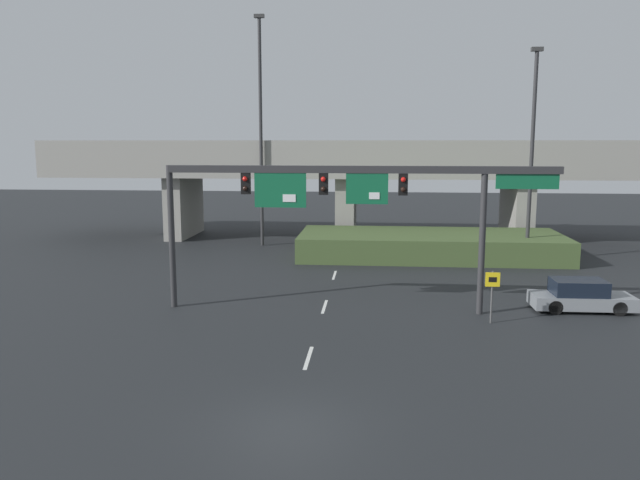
{
  "coord_description": "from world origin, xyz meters",
  "views": [
    {
      "loc": [
        2.28,
        -15.57,
        7.52
      ],
      "look_at": [
        0.0,
        9.97,
        3.49
      ],
      "focal_mm": 35.0,
      "sensor_mm": 36.0,
      "label": 1
    }
  ],
  "objects_px": {
    "speed_limit_sign": "(492,289)",
    "parked_sedan_near_right": "(580,296)",
    "highway_light_pole_far": "(532,151)",
    "signal_gantry": "(346,193)",
    "highway_light_pole_near": "(261,128)"
  },
  "relations": [
    {
      "from": "speed_limit_sign",
      "to": "parked_sedan_near_right",
      "type": "bearing_deg",
      "value": 28.94
    },
    {
      "from": "highway_light_pole_far",
      "to": "parked_sedan_near_right",
      "type": "height_order",
      "value": "highway_light_pole_far"
    },
    {
      "from": "highway_light_pole_far",
      "to": "speed_limit_sign",
      "type": "bearing_deg",
      "value": -108.5
    },
    {
      "from": "signal_gantry",
      "to": "speed_limit_sign",
      "type": "bearing_deg",
      "value": -13.05
    },
    {
      "from": "speed_limit_sign",
      "to": "parked_sedan_near_right",
      "type": "distance_m",
      "value": 5.06
    },
    {
      "from": "signal_gantry",
      "to": "highway_light_pole_near",
      "type": "xyz_separation_m",
      "value": [
        -6.97,
        17.47,
        3.24
      ]
    },
    {
      "from": "highway_light_pole_near",
      "to": "highway_light_pole_far",
      "type": "distance_m",
      "value": 18.57
    },
    {
      "from": "signal_gantry",
      "to": "parked_sedan_near_right",
      "type": "relative_size",
      "value": 3.87
    },
    {
      "from": "speed_limit_sign",
      "to": "highway_light_pole_far",
      "type": "xyz_separation_m",
      "value": [
        4.7,
        14.05,
        5.51
      ]
    },
    {
      "from": "speed_limit_sign",
      "to": "highway_light_pole_near",
      "type": "bearing_deg",
      "value": 124.83
    },
    {
      "from": "signal_gantry",
      "to": "highway_light_pole_far",
      "type": "height_order",
      "value": "highway_light_pole_far"
    },
    {
      "from": "speed_limit_sign",
      "to": "highway_light_pole_near",
      "type": "xyz_separation_m",
      "value": [
        -13.16,
        18.91,
        7.09
      ]
    },
    {
      "from": "highway_light_pole_near",
      "to": "parked_sedan_near_right",
      "type": "bearing_deg",
      "value": -43.25
    },
    {
      "from": "highway_light_pole_near",
      "to": "highway_light_pole_far",
      "type": "relative_size",
      "value": 1.24
    },
    {
      "from": "highway_light_pole_near",
      "to": "speed_limit_sign",
      "type": "bearing_deg",
      "value": -55.17
    }
  ]
}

